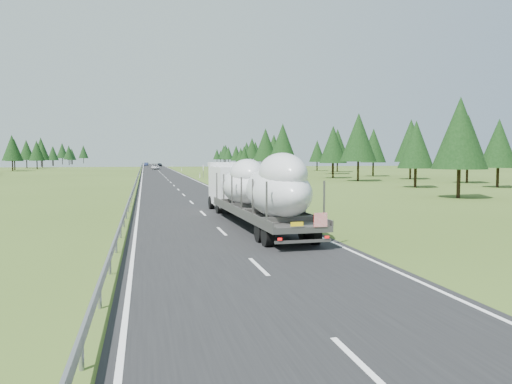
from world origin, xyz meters
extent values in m
plane|color=#374E1A|center=(0.00, 0.00, 0.00)|extent=(400.00, 400.00, 0.00)
cube|color=black|center=(0.00, 100.00, 0.01)|extent=(10.00, 400.00, 0.02)
cube|color=slate|center=(-5.30, 100.00, 0.60)|extent=(0.08, 400.00, 0.32)
cylinder|color=slate|center=(-5.30, 0.00, 0.30)|extent=(0.10, 0.10, 0.60)
cube|color=silver|center=(6.50, 30.00, 0.50)|extent=(0.12, 0.07, 1.00)
cube|color=black|center=(6.50, 30.00, 0.82)|extent=(0.13, 0.08, 0.12)
cube|color=silver|center=(6.50, 80.00, 0.50)|extent=(0.12, 0.07, 1.00)
cube|color=black|center=(6.50, 80.00, 0.82)|extent=(0.13, 0.08, 0.12)
cube|color=silver|center=(6.50, 130.00, 0.50)|extent=(0.12, 0.07, 1.00)
cube|color=black|center=(6.50, 130.00, 0.82)|extent=(0.13, 0.08, 0.12)
cube|color=silver|center=(6.50, 180.00, 0.50)|extent=(0.12, 0.07, 1.00)
cube|color=black|center=(6.50, 180.00, 0.82)|extent=(0.13, 0.08, 0.12)
cube|color=silver|center=(6.50, 230.00, 0.50)|extent=(0.12, 0.07, 1.00)
cube|color=black|center=(6.50, 230.00, 0.82)|extent=(0.13, 0.08, 0.12)
cube|color=silver|center=(6.50, 280.00, 0.50)|extent=(0.12, 0.07, 1.00)
cube|color=black|center=(6.50, 280.00, 0.82)|extent=(0.13, 0.08, 0.12)
cube|color=silver|center=(6.50, 330.00, 0.50)|extent=(0.12, 0.07, 1.00)
cube|color=black|center=(6.50, 330.00, 0.82)|extent=(0.13, 0.08, 0.12)
cylinder|color=slate|center=(7.20, 80.00, 1.00)|extent=(0.08, 0.08, 2.00)
cube|color=silver|center=(7.20, 80.00, 2.00)|extent=(0.05, 0.90, 1.20)
cylinder|color=black|center=(42.16, 40.33, 1.57)|extent=(0.36, 0.36, 3.14)
cone|color=black|center=(42.16, 40.33, 5.93)|extent=(4.89, 4.89, 6.54)
cylinder|color=black|center=(45.60, 51.66, 1.83)|extent=(0.36, 0.36, 3.65)
cone|color=black|center=(45.60, 51.66, 6.90)|extent=(5.68, 5.68, 7.61)
cylinder|color=black|center=(43.84, 65.82, 1.89)|extent=(0.36, 0.36, 3.77)
cone|color=black|center=(43.84, 65.82, 7.13)|extent=(5.87, 5.87, 7.86)
cylinder|color=black|center=(43.60, 80.68, 1.74)|extent=(0.36, 0.36, 3.47)
cone|color=black|center=(43.60, 80.68, 6.56)|extent=(5.40, 5.40, 7.23)
cylinder|color=black|center=(40.64, 96.68, 1.96)|extent=(0.36, 0.36, 3.91)
cone|color=black|center=(40.64, 96.68, 7.39)|extent=(6.08, 6.08, 8.15)
cylinder|color=black|center=(47.77, 111.36, 2.02)|extent=(0.36, 0.36, 4.04)
cone|color=black|center=(47.77, 111.36, 7.63)|extent=(6.28, 6.28, 8.41)
cylinder|color=black|center=(46.65, 124.69, 1.56)|extent=(0.36, 0.36, 3.13)
cone|color=black|center=(46.65, 124.69, 5.90)|extent=(4.86, 4.86, 6.51)
cylinder|color=black|center=(39.87, 139.31, 2.10)|extent=(0.36, 0.36, 4.20)
cone|color=black|center=(39.87, 139.31, 7.93)|extent=(6.53, 6.53, 8.75)
cylinder|color=black|center=(43.92, 149.57, 1.79)|extent=(0.36, 0.36, 3.58)
cone|color=black|center=(43.92, 149.57, 6.76)|extent=(5.56, 5.56, 7.45)
cylinder|color=black|center=(44.39, 165.77, 1.69)|extent=(0.36, 0.36, 3.38)
cone|color=black|center=(44.39, 165.77, 6.39)|extent=(5.26, 5.26, 7.05)
cylinder|color=black|center=(44.91, 179.18, 2.02)|extent=(0.36, 0.36, 4.03)
cone|color=black|center=(44.91, 179.18, 7.62)|extent=(6.28, 6.28, 8.40)
cylinder|color=black|center=(41.25, 192.59, 2.12)|extent=(0.36, 0.36, 4.23)
cone|color=black|center=(41.25, 192.59, 7.99)|extent=(6.58, 6.58, 8.82)
cylinder|color=black|center=(46.33, 208.74, 1.93)|extent=(0.36, 0.36, 3.87)
cone|color=black|center=(46.33, 208.74, 7.31)|extent=(6.02, 6.02, 8.06)
cylinder|color=black|center=(43.86, 223.15, 1.65)|extent=(0.36, 0.36, 3.30)
cone|color=black|center=(43.86, 223.15, 6.23)|extent=(5.13, 5.13, 6.88)
cylinder|color=black|center=(48.18, 238.19, 2.05)|extent=(0.36, 0.36, 4.10)
cone|color=black|center=(48.18, 238.19, 7.74)|extent=(6.38, 6.38, 8.54)
cylinder|color=black|center=(40.10, 247.47, 1.66)|extent=(0.36, 0.36, 3.31)
cone|color=black|center=(40.10, 247.47, 6.25)|extent=(5.15, 5.15, 6.90)
cylinder|color=black|center=(41.52, 265.61, 1.94)|extent=(0.36, 0.36, 3.87)
cone|color=black|center=(41.52, 265.61, 7.31)|extent=(6.02, 6.02, 8.06)
cylinder|color=black|center=(42.04, 275.63, 1.93)|extent=(0.36, 0.36, 3.86)
cone|color=black|center=(42.04, 275.63, 7.28)|extent=(6.00, 6.00, 8.03)
cylinder|color=black|center=(40.14, 291.25, 1.57)|extent=(0.36, 0.36, 3.14)
cone|color=black|center=(40.14, 291.25, 5.93)|extent=(4.89, 4.89, 6.55)
cylinder|color=black|center=(47.55, 307.00, 1.49)|extent=(0.36, 0.36, 2.97)
cone|color=black|center=(47.55, 307.00, 5.62)|extent=(4.63, 4.63, 6.20)
cylinder|color=black|center=(46.94, 320.96, 1.49)|extent=(0.36, 0.36, 2.99)
cone|color=black|center=(46.94, 320.96, 5.64)|extent=(4.64, 4.64, 6.22)
cylinder|color=black|center=(26.31, 25.99, 1.71)|extent=(0.36, 0.36, 3.42)
cone|color=black|center=(26.31, 25.99, 6.45)|extent=(5.31, 5.31, 7.12)
cylinder|color=black|center=(31.39, 42.76, 1.53)|extent=(0.36, 0.36, 3.05)
cone|color=black|center=(31.39, 42.76, 5.76)|extent=(4.74, 4.74, 6.35)
cylinder|color=black|center=(31.38, 61.14, 1.97)|extent=(0.36, 0.36, 3.93)
cone|color=black|center=(31.38, 61.14, 7.43)|extent=(6.12, 6.12, 8.19)
cylinder|color=black|center=(31.82, 73.83, 1.73)|extent=(0.36, 0.36, 3.45)
cone|color=black|center=(31.82, 73.83, 6.52)|extent=(5.37, 5.37, 7.19)
cylinder|color=black|center=(26.20, 90.14, 1.98)|extent=(0.36, 0.36, 3.96)
cone|color=black|center=(26.20, 90.14, 7.47)|extent=(6.15, 6.15, 8.24)
cylinder|color=black|center=(26.51, 107.61, 1.96)|extent=(0.36, 0.36, 3.93)
cone|color=black|center=(26.51, 107.61, 7.42)|extent=(6.11, 6.11, 8.19)
cylinder|color=black|center=(32.65, 122.55, 1.82)|extent=(0.36, 0.36, 3.64)
cone|color=black|center=(32.65, 122.55, 6.87)|extent=(5.66, 5.66, 7.57)
cylinder|color=black|center=(32.85, 138.47, 1.59)|extent=(0.36, 0.36, 3.18)
cone|color=black|center=(32.85, 138.47, 6.01)|extent=(4.95, 4.95, 6.63)
cylinder|color=black|center=(30.76, 156.81, 1.29)|extent=(0.36, 0.36, 2.58)
cone|color=black|center=(30.76, 156.81, 4.88)|extent=(4.02, 4.02, 5.39)
cylinder|color=black|center=(32.87, 174.69, 1.33)|extent=(0.36, 0.36, 2.67)
cone|color=black|center=(32.87, 174.69, 5.04)|extent=(4.15, 4.15, 5.56)
cylinder|color=black|center=(33.13, 186.14, 1.53)|extent=(0.36, 0.36, 3.05)
cone|color=black|center=(33.13, 186.14, 5.77)|extent=(4.75, 4.75, 6.36)
cylinder|color=black|center=(-41.54, 139.31, 1.80)|extent=(0.36, 0.36, 3.61)
cone|color=black|center=(-41.54, 139.31, 6.81)|extent=(5.61, 5.61, 7.51)
cylinder|color=black|center=(-43.35, 149.57, 1.69)|extent=(0.36, 0.36, 3.37)
cone|color=black|center=(-43.35, 149.57, 6.37)|extent=(5.24, 5.24, 7.02)
cylinder|color=black|center=(-40.06, 165.77, 1.68)|extent=(0.36, 0.36, 3.35)
cone|color=black|center=(-40.06, 165.77, 6.34)|extent=(5.22, 5.22, 6.99)
cylinder|color=black|center=(-46.20, 179.18, 1.79)|extent=(0.36, 0.36, 3.57)
cone|color=black|center=(-46.20, 179.18, 6.75)|extent=(5.56, 5.56, 7.44)
cylinder|color=black|center=(-43.32, 192.59, 1.70)|extent=(0.36, 0.36, 3.40)
cone|color=black|center=(-43.32, 192.59, 6.42)|extent=(5.29, 5.29, 7.08)
cylinder|color=black|center=(-46.79, 208.74, 2.12)|extent=(0.36, 0.36, 4.24)
cone|color=black|center=(-46.79, 208.74, 8.00)|extent=(6.59, 6.59, 8.83)
cylinder|color=black|center=(-44.41, 223.15, 1.56)|extent=(0.36, 0.36, 3.13)
cone|color=black|center=(-44.41, 223.15, 5.91)|extent=(4.87, 4.87, 6.52)
cylinder|color=black|center=(-47.22, 238.19, 1.55)|extent=(0.36, 0.36, 3.10)
cone|color=black|center=(-47.22, 238.19, 5.86)|extent=(4.83, 4.83, 6.46)
cylinder|color=black|center=(-41.01, 247.47, 1.71)|extent=(0.36, 0.36, 3.41)
cone|color=black|center=(-41.01, 247.47, 6.44)|extent=(5.31, 5.31, 7.11)
cylinder|color=black|center=(-42.11, 265.61, 1.50)|extent=(0.36, 0.36, 2.99)
cone|color=black|center=(-42.11, 265.61, 5.65)|extent=(4.65, 4.65, 6.23)
cylinder|color=black|center=(-48.41, 275.63, 2.04)|extent=(0.36, 0.36, 4.09)
cone|color=black|center=(-48.41, 275.63, 7.72)|extent=(6.36, 6.36, 8.52)
cylinder|color=black|center=(-45.31, 291.25, 1.47)|extent=(0.36, 0.36, 2.94)
cone|color=black|center=(-45.31, 291.25, 5.56)|extent=(4.58, 4.58, 6.13)
cylinder|color=black|center=(-48.27, 307.00, 1.55)|extent=(0.36, 0.36, 3.10)
cone|color=black|center=(-48.27, 307.00, 5.85)|extent=(4.81, 4.81, 6.45)
cylinder|color=black|center=(-42.36, 320.96, 2.01)|extent=(0.36, 0.36, 4.01)
cone|color=black|center=(-42.36, 320.96, 7.58)|extent=(6.24, 6.24, 8.36)
cube|color=silver|center=(2.26, 19.18, 1.93)|extent=(2.73, 5.18, 2.85)
cube|color=black|center=(2.26, 21.78, 2.44)|extent=(2.34, 0.17, 1.42)
cube|color=silver|center=(2.26, 21.42, 3.51)|extent=(2.59, 1.32, 0.31)
cube|color=#595754|center=(2.26, 18.17, 0.56)|extent=(2.66, 3.15, 0.25)
cylinder|color=black|center=(1.09, 21.02, 0.51)|extent=(0.39, 1.03, 1.02)
cylinder|color=black|center=(3.43, 21.02, 0.51)|extent=(0.39, 1.03, 1.02)
cylinder|color=black|center=(1.09, 17.76, 0.51)|extent=(0.39, 1.03, 1.02)
cylinder|color=black|center=(3.43, 17.76, 0.51)|extent=(0.39, 1.03, 1.02)
cube|color=#595754|center=(2.26, 9.52, 0.94)|extent=(3.28, 14.34, 0.26)
cube|color=#595754|center=(0.90, 9.52, 1.19)|extent=(0.59, 14.24, 0.24)
cube|color=#595754|center=(3.61, 9.52, 1.19)|extent=(0.59, 14.24, 0.24)
cube|color=#595754|center=(0.90, 3.41, 2.04)|extent=(0.07, 0.07, 1.93)
cube|color=#595754|center=(3.61, 3.41, 2.04)|extent=(0.07, 0.07, 1.93)
cube|color=#595754|center=(0.90, 5.85, 2.04)|extent=(0.07, 0.07, 1.93)
cube|color=#595754|center=(3.61, 5.85, 2.04)|extent=(0.07, 0.07, 1.93)
cube|color=#595754|center=(0.90, 8.30, 2.04)|extent=(0.07, 0.07, 1.93)
cube|color=#595754|center=(3.61, 8.30, 2.04)|extent=(0.07, 0.07, 1.93)
cube|color=#595754|center=(0.90, 10.74, 2.04)|extent=(0.07, 0.07, 1.93)
cube|color=#595754|center=(3.61, 10.74, 2.04)|extent=(0.07, 0.07, 1.93)
cube|color=#595754|center=(0.90, 13.18, 2.04)|extent=(0.07, 0.07, 1.93)
cube|color=#595754|center=(3.61, 13.18, 2.04)|extent=(0.07, 0.07, 1.93)
cube|color=#595754|center=(0.90, 15.62, 2.04)|extent=(0.07, 0.07, 1.93)
cube|color=#595754|center=(3.61, 15.62, 2.04)|extent=(0.07, 0.07, 1.93)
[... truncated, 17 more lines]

